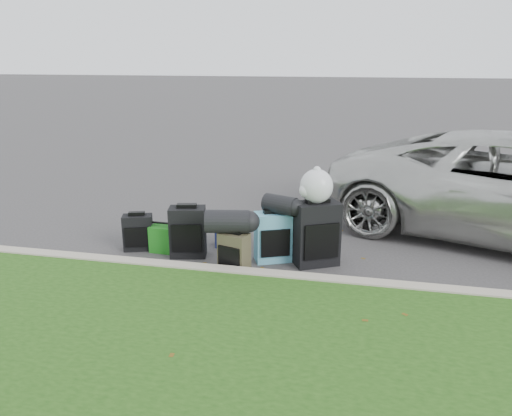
% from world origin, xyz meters
% --- Properties ---
extents(ground, '(120.00, 120.00, 0.00)m').
position_xyz_m(ground, '(0.00, 0.00, 0.00)').
color(ground, '#383535').
rests_on(ground, ground).
extents(curb, '(120.00, 0.18, 0.15)m').
position_xyz_m(curb, '(0.00, -1.00, 0.07)').
color(curb, '#9E937F').
rests_on(curb, ground).
extents(suitcase_small_black, '(0.44, 0.33, 0.49)m').
position_xyz_m(suitcase_small_black, '(-1.66, -0.30, 0.25)').
color(suitcase_small_black, black).
rests_on(suitcase_small_black, ground).
extents(suitcase_large_black_left, '(0.52, 0.38, 0.68)m').
position_xyz_m(suitcase_large_black_left, '(-0.90, -0.37, 0.34)').
color(suitcase_large_black_left, black).
rests_on(suitcase_large_black_left, ground).
extents(suitcase_olive, '(0.41, 0.32, 0.50)m').
position_xyz_m(suitcase_olive, '(-0.18, -0.72, 0.25)').
color(suitcase_olive, '#363221').
rests_on(suitcase_olive, ground).
extents(suitcase_teal, '(0.53, 0.43, 0.65)m').
position_xyz_m(suitcase_teal, '(0.23, -0.29, 0.33)').
color(suitcase_teal, teal).
rests_on(suitcase_teal, ground).
extents(suitcase_large_black_right, '(0.64, 0.55, 0.82)m').
position_xyz_m(suitcase_large_black_right, '(0.79, -0.29, 0.41)').
color(suitcase_large_black_right, black).
rests_on(suitcase_large_black_right, ground).
extents(tote_green, '(0.33, 0.27, 0.36)m').
position_xyz_m(tote_green, '(-1.30, -0.28, 0.18)').
color(tote_green, '#1B7219').
rests_on(tote_green, ground).
extents(tote_navy, '(0.36, 0.32, 0.33)m').
position_xyz_m(tote_navy, '(-0.51, 0.11, 0.17)').
color(tote_navy, navy).
rests_on(tote_navy, ground).
extents(duffel_left, '(0.58, 0.38, 0.29)m').
position_xyz_m(duffel_left, '(-0.26, -0.71, 0.64)').
color(duffel_left, black).
rests_on(duffel_left, suitcase_olive).
extents(duffel_right, '(0.49, 0.38, 0.24)m').
position_xyz_m(duffel_right, '(0.32, -0.30, 0.77)').
color(duffel_right, black).
rests_on(duffel_right, suitcase_teal).
extents(trash_bag, '(0.41, 0.41, 0.41)m').
position_xyz_m(trash_bag, '(0.77, -0.28, 1.03)').
color(trash_bag, silver).
rests_on(trash_bag, suitcase_large_black_right).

